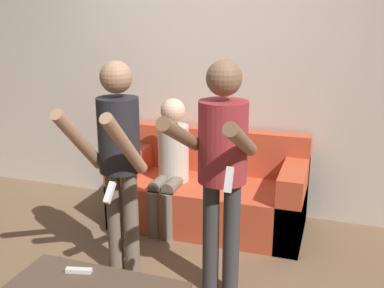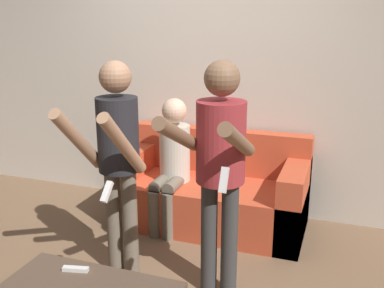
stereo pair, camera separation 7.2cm
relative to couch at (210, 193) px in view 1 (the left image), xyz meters
The scene contains 7 objects.
ground_plane 1.20m from the couch, 99.32° to the right, with size 14.00×14.00×0.00m, color brown.
wall_back 1.16m from the couch, 114.30° to the left, with size 6.40×0.06×2.70m.
couch is the anchor object (origin of this frame).
person_standing_left 1.26m from the couch, 109.45° to the right, with size 0.40×0.65×1.55m.
person_standing_right 1.29m from the couch, 70.55° to the right, with size 0.43×0.75×1.57m.
person_seated 0.49m from the couch, 153.21° to the right, with size 0.27×0.51×1.15m.
remote_far 1.70m from the couch, 100.06° to the right, with size 0.15×0.07×0.02m.
Camera 1 is at (1.21, -2.46, 1.83)m, focal length 42.00 mm.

